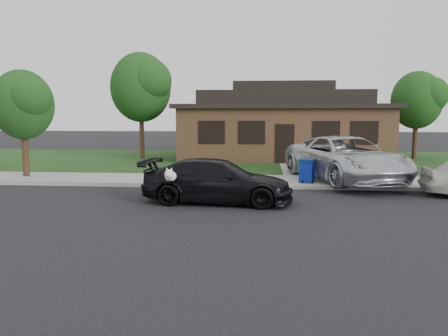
{
  "coord_description": "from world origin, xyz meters",
  "views": [
    {
      "loc": [
        2.83,
        -12.9,
        2.8
      ],
      "look_at": [
        1.59,
        0.87,
        1.1
      ],
      "focal_mm": 35.0,
      "sensor_mm": 36.0,
      "label": 1
    }
  ],
  "objects": [
    {
      "name": "tree_1",
      "position": [
        12.14,
        14.4,
        3.71
      ],
      "size": [
        3.15,
        3.0,
        5.25
      ],
      "color": "#332114",
      "rests_on": "ground"
    },
    {
      "name": "driveway",
      "position": [
        6.0,
        10.0,
        0.07
      ],
      "size": [
        4.5,
        13.0,
        0.14
      ],
      "primitive_type": "cube",
      "color": "gray",
      "rests_on": "ground"
    },
    {
      "name": "recycling_bin",
      "position": [
        4.56,
        4.32,
        0.6
      ],
      "size": [
        0.73,
        0.73,
        0.94
      ],
      "rotation": [
        0.0,
        0.0,
        -0.37
      ],
      "color": "#0D2294",
      "rests_on": "sidewalk"
    },
    {
      "name": "curb",
      "position": [
        0.0,
        3.5,
        0.06
      ],
      "size": [
        60.0,
        0.12,
        0.12
      ],
      "primitive_type": "cube",
      "color": "gray",
      "rests_on": "ground"
    },
    {
      "name": "minivan",
      "position": [
        6.15,
        5.03,
        1.03
      ],
      "size": [
        4.92,
        7.04,
        1.79
      ],
      "primitive_type": "imported",
      "rotation": [
        0.0,
        0.0,
        0.34
      ],
      "color": "silver",
      "rests_on": "driveway"
    },
    {
      "name": "tree_2",
      "position": [
        -7.38,
        5.11,
        3.27
      ],
      "size": [
        2.73,
        2.6,
        4.59
      ],
      "color": "#332114",
      "rests_on": "ground"
    },
    {
      "name": "sedan",
      "position": [
        1.39,
        0.77,
        0.7
      ],
      "size": [
        4.94,
        2.5,
        1.39
      ],
      "rotation": [
        0.0,
        0.0,
        1.48
      ],
      "color": "black",
      "rests_on": "ground"
    },
    {
      "name": "sidewalk",
      "position": [
        0.0,
        5.0,
        0.06
      ],
      "size": [
        60.0,
        3.0,
        0.12
      ],
      "primitive_type": "cube",
      "color": "gray",
      "rests_on": "ground"
    },
    {
      "name": "ground",
      "position": [
        0.0,
        0.0,
        0.0
      ],
      "size": [
        120.0,
        120.0,
        0.0
      ],
      "primitive_type": "plane",
      "color": "black",
      "rests_on": "ground"
    },
    {
      "name": "house",
      "position": [
        4.0,
        15.0,
        2.13
      ],
      "size": [
        12.6,
        8.6,
        4.65
      ],
      "color": "#422B1C",
      "rests_on": "ground"
    },
    {
      "name": "tree_0",
      "position": [
        -4.34,
        12.88,
        4.48
      ],
      "size": [
        3.78,
        3.6,
        6.34
      ],
      "color": "#332114",
      "rests_on": "ground"
    },
    {
      "name": "lawn",
      "position": [
        0.0,
        13.0,
        0.07
      ],
      "size": [
        60.0,
        13.0,
        0.13
      ],
      "primitive_type": "cube",
      "color": "#193814",
      "rests_on": "ground"
    }
  ]
}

